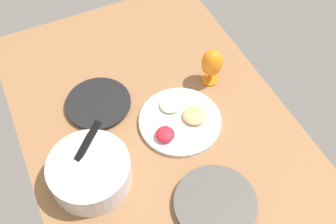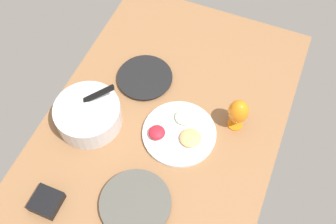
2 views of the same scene
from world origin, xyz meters
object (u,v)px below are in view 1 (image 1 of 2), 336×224
(dinner_plate_right, at_px, (98,104))
(fruit_platter, at_px, (180,120))
(hurricane_glass_orange, at_px, (212,64))
(dinner_plate_left, at_px, (215,203))
(mixing_bowl, at_px, (90,171))

(dinner_plate_right, bearing_deg, fruit_platter, -129.84)
(hurricane_glass_orange, bearing_deg, dinner_plate_left, 153.05)
(dinner_plate_right, height_order, mixing_bowl, mixing_bowl)
(dinner_plate_left, xyz_separation_m, dinner_plate_right, (0.59, 0.22, -0.00))
(dinner_plate_left, xyz_separation_m, fruit_platter, (0.37, -0.04, 0.00))
(fruit_platter, bearing_deg, dinner_plate_right, 50.16)
(dinner_plate_left, relative_size, hurricane_glass_orange, 1.66)
(dinner_plate_right, bearing_deg, hurricane_glass_orange, -99.19)
(dinner_plate_left, height_order, fruit_platter, fruit_platter)
(mixing_bowl, height_order, fruit_platter, mixing_bowl)
(fruit_platter, bearing_deg, dinner_plate_left, 173.37)
(dinner_plate_right, xyz_separation_m, mixing_bowl, (-0.31, 0.13, 0.05))
(dinner_plate_left, relative_size, dinner_plate_right, 1.08)
(hurricane_glass_orange, bearing_deg, fruit_platter, 123.31)
(dinner_plate_left, bearing_deg, dinner_plate_right, 20.61)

